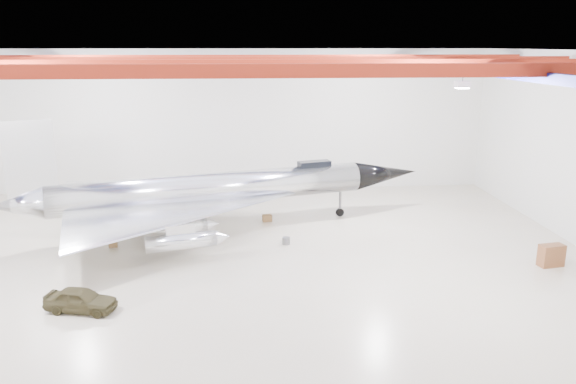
{
  "coord_description": "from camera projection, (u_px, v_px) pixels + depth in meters",
  "views": [
    {
      "loc": [
        0.92,
        -28.92,
        11.29
      ],
      "look_at": [
        3.4,
        2.0,
        3.12
      ],
      "focal_mm": 35.0,
      "sensor_mm": 36.0,
      "label": 1
    }
  ],
  "objects": [
    {
      "name": "ceiling",
      "position": [
        223.0,
        51.0,
        27.88
      ],
      "size": [
        40.0,
        40.0,
        0.0
      ],
      "primitive_type": "plane",
      "rotation": [
        3.14,
        0.0,
        0.0
      ],
      "color": "#0A0F38",
      "rests_on": "wall_back"
    },
    {
      "name": "spares_box",
      "position": [
        238.0,
        201.0,
        41.11
      ],
      "size": [
        0.38,
        0.38,
        0.33
      ],
      "primitive_type": "cylinder",
      "rotation": [
        0.0,
        0.0,
        -0.02
      ],
      "color": "#59595B",
      "rests_on": "floor"
    },
    {
      "name": "desk",
      "position": [
        551.0,
        255.0,
        29.4
      ],
      "size": [
        1.37,
        0.85,
        1.18
      ],
      "primitive_type": "cube",
      "rotation": [
        0.0,
        0.0,
        0.17
      ],
      "color": "brown",
      "rests_on": "floor"
    },
    {
      "name": "engine_drum",
      "position": [
        286.0,
        241.0,
        32.72
      ],
      "size": [
        0.49,
        0.49,
        0.41
      ],
      "primitive_type": "cylinder",
      "rotation": [
        0.0,
        0.0,
        -0.09
      ],
      "color": "#59595B",
      "rests_on": "floor"
    },
    {
      "name": "oil_barrel",
      "position": [
        204.0,
        227.0,
        35.22
      ],
      "size": [
        0.6,
        0.49,
        0.41
      ],
      "primitive_type": "cube",
      "rotation": [
        0.0,
        0.0,
        -0.03
      ],
      "color": "olive",
      "rests_on": "floor"
    },
    {
      "name": "crate_small",
      "position": [
        147.0,
        217.0,
        37.43
      ],
      "size": [
        0.38,
        0.33,
        0.23
      ],
      "primitive_type": "cube",
      "rotation": [
        0.0,
        0.0,
        -0.24
      ],
      "color": "#59595B",
      "rests_on": "floor"
    },
    {
      "name": "jeep",
      "position": [
        81.0,
        300.0,
        24.41
      ],
      "size": [
        3.33,
        1.93,
        1.06
      ],
      "primitive_type": "imported",
      "rotation": [
        0.0,
        0.0,
        1.34
      ],
      "color": "#3E371F",
      "rests_on": "floor"
    },
    {
      "name": "jet_aircraft",
      "position": [
        212.0,
        193.0,
        34.67
      ],
      "size": [
        26.52,
        18.87,
        7.36
      ],
      "rotation": [
        0.0,
        0.0,
        0.26
      ],
      "color": "silver",
      "rests_on": "floor"
    },
    {
      "name": "ceiling_structure",
      "position": [
        224.0,
        65.0,
        28.05
      ],
      "size": [
        39.5,
        29.5,
        1.08
      ],
      "color": "maroon",
      "rests_on": "ceiling"
    },
    {
      "name": "wall_back",
      "position": [
        231.0,
        121.0,
        43.74
      ],
      "size": [
        40.0,
        0.0,
        40.0
      ],
      "primitive_type": "plane",
      "rotation": [
        1.57,
        0.0,
        0.0
      ],
      "color": "silver",
      "rests_on": "floor"
    },
    {
      "name": "parts_bin",
      "position": [
        267.0,
        218.0,
        36.99
      ],
      "size": [
        0.66,
        0.55,
        0.42
      ],
      "primitive_type": "cube",
      "rotation": [
        0.0,
        0.0,
        0.12
      ],
      "color": "olive",
      "rests_on": "floor"
    },
    {
      "name": "crate_ply",
      "position": [
        113.0,
        244.0,
        32.29
      ],
      "size": [
        0.55,
        0.48,
        0.34
      ],
      "primitive_type": "cube",
      "rotation": [
        0.0,
        0.0,
        0.21
      ],
      "color": "olive",
      "rests_on": "floor"
    },
    {
      "name": "floor",
      "position": [
        229.0,
        258.0,
        30.68
      ],
      "size": [
        40.0,
        40.0,
        0.0
      ],
      "primitive_type": "plane",
      "color": "beige",
      "rests_on": "ground"
    }
  ]
}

